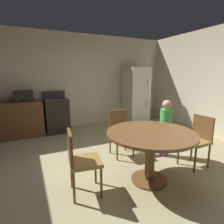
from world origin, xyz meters
TOP-DOWN VIEW (x-y plane):
  - ground_plane at (0.00, 0.00)m, footprint 14.00×14.00m
  - wall_back at (0.00, 3.10)m, footprint 6.17×0.12m
  - kitchen_counter at (-1.89, 2.70)m, footprint 1.80×0.60m
  - oven_range at (-0.64, 2.71)m, footprint 0.60×0.60m
  - refrigerator at (1.86, 2.65)m, footprint 0.68×0.68m
  - microwave at (-1.39, 2.70)m, footprint 0.44×0.32m
  - dining_table at (0.21, -0.32)m, footprint 1.26×1.26m
  - chair_east at (1.22, -0.28)m, footprint 0.42×0.42m
  - chair_west at (-0.79, -0.17)m, footprint 0.45×0.45m
  - chair_north at (0.25, 0.69)m, footprint 0.42×0.42m
  - person_child at (1.00, 0.27)m, footprint 0.31×0.31m

SIDE VIEW (x-z plane):
  - ground_plane at x=0.00m, z-range 0.00..0.00m
  - kitchen_counter at x=-1.89m, z-range 0.00..0.90m
  - oven_range at x=-0.64m, z-range -0.08..1.02m
  - chair_east at x=1.22m, z-range 0.07..0.94m
  - chair_west at x=-0.79m, z-range 0.07..0.94m
  - chair_north at x=0.25m, z-range 0.07..0.94m
  - person_child at x=1.00m, z-range 0.03..1.12m
  - dining_table at x=0.21m, z-range 0.23..0.99m
  - refrigerator at x=1.86m, z-range 0.00..1.76m
  - microwave at x=-1.39m, z-range 0.90..1.16m
  - wall_back at x=0.00m, z-range 0.00..2.70m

